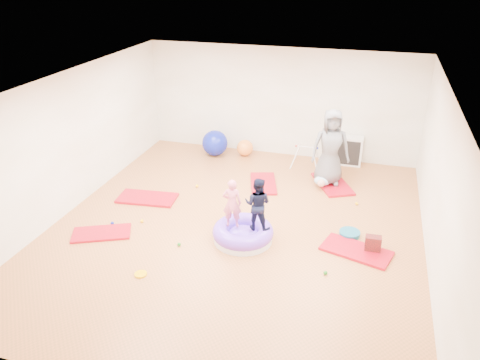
% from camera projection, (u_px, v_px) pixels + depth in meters
% --- Properties ---
extents(room, '(7.01, 8.01, 2.81)m').
position_uv_depth(room, '(235.00, 162.00, 8.51)').
color(room, '#9C6233').
rests_on(room, ground).
extents(gym_mat_front_left, '(1.20, 0.94, 0.04)m').
position_uv_depth(gym_mat_front_left, '(102.00, 233.00, 8.90)').
color(gym_mat_front_left, '#B4131E').
rests_on(gym_mat_front_left, ground).
extents(gym_mat_mid_left, '(1.32, 0.76, 0.05)m').
position_uv_depth(gym_mat_mid_left, '(147.00, 198.00, 10.18)').
color(gym_mat_mid_left, '#B4131E').
rests_on(gym_mat_mid_left, ground).
extents(gym_mat_center_back, '(0.87, 1.25, 0.05)m').
position_uv_depth(gym_mat_center_back, '(263.00, 183.00, 10.84)').
color(gym_mat_center_back, '#B4131E').
rests_on(gym_mat_center_back, ground).
extents(gym_mat_right, '(1.33, 0.92, 0.05)m').
position_uv_depth(gym_mat_right, '(356.00, 251.00, 8.36)').
color(gym_mat_right, '#B4131E').
rests_on(gym_mat_right, ground).
extents(gym_mat_rear_right, '(1.12, 1.40, 0.05)m').
position_uv_depth(gym_mat_rear_right, '(332.00, 184.00, 10.82)').
color(gym_mat_rear_right, '#B4131E').
rests_on(gym_mat_rear_right, ground).
extents(inflatable_cushion, '(1.14, 1.14, 0.36)m').
position_uv_depth(inflatable_cushion, '(243.00, 233.00, 8.67)').
color(inflatable_cushion, white).
rests_on(inflatable_cushion, ground).
extents(child_pink, '(0.38, 0.29, 0.94)m').
position_uv_depth(child_pink, '(232.00, 201.00, 8.43)').
color(child_pink, pink).
rests_on(child_pink, inflatable_cushion).
extents(child_navy, '(0.50, 0.40, 1.01)m').
position_uv_depth(child_navy, '(258.00, 202.00, 8.33)').
color(child_navy, black).
rests_on(child_navy, inflatable_cushion).
extents(adult_caregiver, '(0.97, 0.76, 1.75)m').
position_uv_depth(adult_caregiver, '(331.00, 147.00, 10.46)').
color(adult_caregiver, slate).
rests_on(adult_caregiver, gym_mat_rear_right).
extents(infant, '(0.37, 0.37, 0.22)m').
position_uv_depth(infant, '(322.00, 181.00, 10.62)').
color(infant, '#AAD2E8').
rests_on(infant, gym_mat_rear_right).
extents(ball_pit_balls, '(4.64, 2.69, 0.07)m').
position_uv_depth(ball_pit_balls, '(227.00, 219.00, 9.37)').
color(ball_pit_balls, '#0F1BA4').
rests_on(ball_pit_balls, ground).
extents(exercise_ball_blue, '(0.68, 0.68, 0.68)m').
position_uv_depth(exercise_ball_blue, '(215.00, 143.00, 12.32)').
color(exercise_ball_blue, '#0F1BA4').
rests_on(exercise_ball_blue, ground).
extents(exercise_ball_orange, '(0.43, 0.43, 0.43)m').
position_uv_depth(exercise_ball_orange, '(245.00, 148.00, 12.35)').
color(exercise_ball_orange, orange).
rests_on(exercise_ball_orange, ground).
extents(infant_play_gym, '(0.70, 0.67, 0.54)m').
position_uv_depth(infant_play_gym, '(306.00, 153.00, 11.63)').
color(infant_play_gym, white).
rests_on(infant_play_gym, ground).
extents(cube_shelf, '(0.73, 0.36, 0.73)m').
position_uv_depth(cube_shelf, '(347.00, 150.00, 11.78)').
color(cube_shelf, white).
rests_on(cube_shelf, ground).
extents(balance_disc, '(0.39, 0.39, 0.09)m').
position_uv_depth(balance_disc, '(350.00, 233.00, 8.85)').
color(balance_disc, '#166384').
rests_on(balance_disc, ground).
extents(backpack, '(0.28, 0.18, 0.32)m').
position_uv_depth(backpack, '(373.00, 244.00, 8.31)').
color(backpack, maroon).
rests_on(backpack, ground).
extents(yellow_toy, '(0.21, 0.21, 0.03)m').
position_uv_depth(yellow_toy, '(141.00, 274.00, 7.76)').
color(yellow_toy, '#FFC400').
rests_on(yellow_toy, ground).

